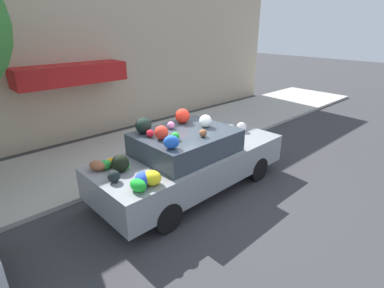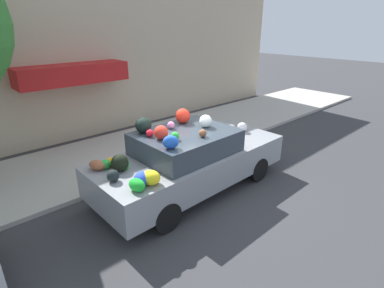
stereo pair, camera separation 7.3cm
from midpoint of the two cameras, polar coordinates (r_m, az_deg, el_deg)
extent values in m
plane|color=#38383A|center=(7.08, -0.10, -8.03)|extent=(60.00, 60.00, 0.00)
cube|color=#B2ADA3|center=(9.04, -11.63, -1.23)|extent=(24.00, 3.20, 0.10)
cube|color=#C6B293|center=(10.37, -19.80, 18.50)|extent=(18.00, 0.30, 6.27)
cube|color=red|center=(9.64, -21.49, 12.33)|extent=(3.15, 0.90, 0.55)
cylinder|color=#B2B2B7|center=(8.17, -5.66, -0.95)|extent=(0.20, 0.20, 0.55)
sphere|color=#B2B2B7|center=(8.05, -5.75, 1.25)|extent=(0.18, 0.18, 0.18)
cube|color=gray|center=(6.75, 0.31, -3.70)|extent=(4.55, 1.87, 0.66)
cube|color=#333D47|center=(6.41, -0.86, 0.37)|extent=(2.06, 1.61, 0.47)
cylinder|color=black|center=(8.32, 3.44, -1.08)|extent=(0.59, 0.19, 0.58)
cylinder|color=black|center=(7.39, 12.74, -4.71)|extent=(0.59, 0.19, 0.58)
cylinder|color=black|center=(6.76, -13.37, -7.41)|extent=(0.59, 0.19, 0.58)
cylinder|color=black|center=(5.58, -4.51, -13.70)|extent=(0.59, 0.19, 0.58)
sphere|color=red|center=(5.90, -5.58, 2.20)|extent=(0.39, 0.39, 0.28)
ellipsoid|color=yellow|center=(5.22, -7.45, -6.36)|extent=(0.41, 0.43, 0.26)
sphere|color=black|center=(5.45, -14.43, -5.89)|extent=(0.27, 0.27, 0.22)
ellipsoid|color=blue|center=(5.44, -3.72, 0.36)|extent=(0.36, 0.34, 0.25)
sphere|color=white|center=(6.58, 2.93, 4.38)|extent=(0.39, 0.39, 0.28)
sphere|color=pink|center=(6.50, -3.71, 3.60)|extent=(0.23, 0.23, 0.16)
sphere|color=black|center=(5.78, -13.24, -3.50)|extent=(0.46, 0.46, 0.33)
ellipsoid|color=gold|center=(6.03, -14.60, -3.29)|extent=(0.30, 0.30, 0.19)
ellipsoid|color=green|center=(7.85, 4.63, 3.26)|extent=(0.29, 0.29, 0.18)
sphere|color=yellow|center=(7.59, 4.13, 3.06)|extent=(0.38, 0.38, 0.29)
sphere|color=green|center=(5.84, -12.45, -3.86)|extent=(0.23, 0.23, 0.20)
sphere|color=white|center=(7.72, 7.71, 2.98)|extent=(0.29, 0.29, 0.22)
ellipsoid|color=green|center=(5.08, -10.04, -7.70)|extent=(0.27, 0.36, 0.22)
ellipsoid|color=blue|center=(5.23, -9.15, -6.53)|extent=(0.43, 0.42, 0.24)
ellipsoid|color=#975535|center=(5.97, -17.30, -3.87)|extent=(0.35, 0.40, 0.19)
ellipsoid|color=white|center=(7.78, 9.77, 3.15)|extent=(0.34, 0.33, 0.25)
sphere|color=red|center=(6.85, -1.46, 5.37)|extent=(0.41, 0.41, 0.34)
sphere|color=green|center=(5.85, -2.91, 1.52)|extent=(0.23, 0.23, 0.16)
ellipsoid|color=green|center=(5.98, -15.84, -3.71)|extent=(0.22, 0.21, 0.18)
sphere|color=brown|center=(6.01, 2.40, 2.08)|extent=(0.22, 0.22, 0.16)
ellipsoid|color=black|center=(6.30, -8.91, 3.55)|extent=(0.50, 0.50, 0.32)
sphere|color=red|center=(6.07, -7.70, 2.05)|extent=(0.19, 0.19, 0.15)
camera|label=1|loc=(0.04, -89.68, 0.13)|focal=28.00mm
camera|label=2|loc=(0.04, 90.32, -0.13)|focal=28.00mm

